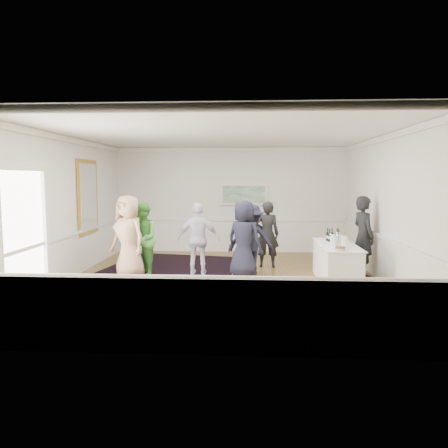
# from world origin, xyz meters

# --- Properties ---
(floor) EXTENTS (8.00, 8.00, 0.00)m
(floor) POSITION_xyz_m (0.00, 0.00, 0.00)
(floor) COLOR olive
(floor) RESTS_ON ground
(ceiling) EXTENTS (7.00, 8.00, 0.02)m
(ceiling) POSITION_xyz_m (0.00, 0.00, 3.20)
(ceiling) COLOR white
(ceiling) RESTS_ON wall_back
(wall_left) EXTENTS (0.02, 8.00, 3.20)m
(wall_left) POSITION_xyz_m (-3.50, 0.00, 1.60)
(wall_left) COLOR white
(wall_left) RESTS_ON floor
(wall_right) EXTENTS (0.02, 8.00, 3.20)m
(wall_right) POSITION_xyz_m (3.50, 0.00, 1.60)
(wall_right) COLOR white
(wall_right) RESTS_ON floor
(wall_back) EXTENTS (7.00, 0.02, 3.20)m
(wall_back) POSITION_xyz_m (0.00, 4.00, 1.60)
(wall_back) COLOR white
(wall_back) RESTS_ON floor
(wall_front) EXTENTS (7.00, 0.02, 3.20)m
(wall_front) POSITION_xyz_m (0.00, -4.00, 1.60)
(wall_front) COLOR white
(wall_front) RESTS_ON floor
(wainscoting) EXTENTS (7.00, 8.00, 1.00)m
(wainscoting) POSITION_xyz_m (0.00, 0.00, 0.50)
(wainscoting) COLOR white
(wainscoting) RESTS_ON floor
(mirror) EXTENTS (0.05, 1.25, 1.85)m
(mirror) POSITION_xyz_m (-3.45, 1.30, 1.80)
(mirror) COLOR #BD8E37
(mirror) RESTS_ON wall_left
(doorway) EXTENTS (0.10, 1.78, 2.56)m
(doorway) POSITION_xyz_m (-3.45, -1.90, 1.42)
(doorway) COLOR white
(doorway) RESTS_ON wall_left
(landscape_painting) EXTENTS (1.44, 0.06, 0.66)m
(landscape_painting) POSITION_xyz_m (0.40, 3.95, 1.78)
(landscape_painting) COLOR white
(landscape_painting) RESTS_ON wall_back
(area_rug) EXTENTS (3.90, 4.72, 0.02)m
(area_rug) POSITION_xyz_m (-1.41, 1.11, 0.01)
(area_rug) COLOR black
(area_rug) RESTS_ON floor
(serving_table) EXTENTS (0.79, 2.07, 0.84)m
(serving_table) POSITION_xyz_m (2.49, 0.16, 0.42)
(serving_table) COLOR white
(serving_table) RESTS_ON floor
(bartender) EXTENTS (0.63, 0.78, 1.87)m
(bartender) POSITION_xyz_m (3.20, 0.75, 0.93)
(bartender) COLOR black
(bartender) RESTS_ON floor
(guest_tan) EXTENTS (1.10, 1.00, 1.89)m
(guest_tan) POSITION_xyz_m (-2.13, 0.17, 0.95)
(guest_tan) COLOR tan
(guest_tan) RESTS_ON floor
(guest_green) EXTENTS (0.94, 1.04, 1.74)m
(guest_green) POSITION_xyz_m (-1.90, 0.47, 0.87)
(guest_green) COLOR green
(guest_green) RESTS_ON floor
(guest_lilac) EXTENTS (1.01, 0.45, 1.70)m
(guest_lilac) POSITION_xyz_m (-0.61, 0.65, 0.85)
(guest_lilac) COLOR silver
(guest_lilac) RESTS_ON floor
(guest_dark_a) EXTENTS (1.09, 0.65, 1.66)m
(guest_dark_a) POSITION_xyz_m (0.62, 0.86, 0.83)
(guest_dark_a) COLOR black
(guest_dark_a) RESTS_ON floor
(guest_dark_b) EXTENTS (0.62, 0.42, 1.69)m
(guest_dark_b) POSITION_xyz_m (1.03, 1.69, 0.85)
(guest_dark_b) COLOR black
(guest_dark_b) RESTS_ON floor
(guest_navy) EXTENTS (1.02, 0.91, 1.76)m
(guest_navy) POSITION_xyz_m (0.46, 0.51, 0.88)
(guest_navy) COLOR black
(guest_navy) RESTS_ON floor
(wine_bottles) EXTENTS (0.29, 0.23, 0.31)m
(wine_bottles) POSITION_xyz_m (2.48, 0.61, 0.99)
(wine_bottles) COLOR black
(wine_bottles) RESTS_ON serving_table
(juice_pitchers) EXTENTS (0.30, 0.52, 0.24)m
(juice_pitchers) POSITION_xyz_m (2.48, -0.10, 0.96)
(juice_pitchers) COLOR #5FAA3D
(juice_pitchers) RESTS_ON serving_table
(ice_bucket) EXTENTS (0.26, 0.26, 0.25)m
(ice_bucket) POSITION_xyz_m (2.57, 0.35, 0.95)
(ice_bucket) COLOR silver
(ice_bucket) RESTS_ON serving_table
(nut_bowl) EXTENTS (0.24, 0.24, 0.08)m
(nut_bowl) POSITION_xyz_m (2.39, -0.67, 0.87)
(nut_bowl) COLOR white
(nut_bowl) RESTS_ON serving_table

